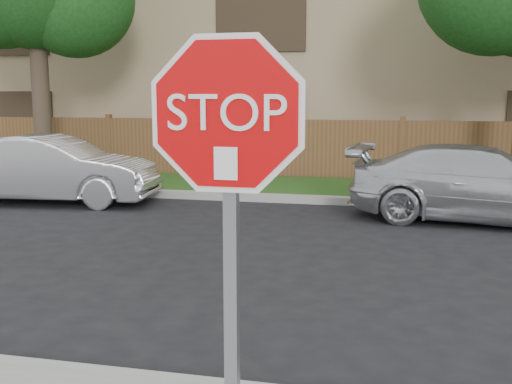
# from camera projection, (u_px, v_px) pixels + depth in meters

# --- Properties ---
(far_curb) EXTENTS (70.00, 0.30, 0.15)m
(far_curb) POSITION_uv_depth(u_px,v_px,m) (403.00, 203.00, 12.10)
(far_curb) COLOR gray
(far_curb) RESTS_ON ground
(grass_strip) EXTENTS (70.00, 3.00, 0.12)m
(grass_strip) POSITION_uv_depth(u_px,v_px,m) (401.00, 191.00, 13.69)
(grass_strip) COLOR #1E4714
(grass_strip) RESTS_ON ground
(fence) EXTENTS (70.00, 0.12, 1.60)m
(fence) POSITION_uv_depth(u_px,v_px,m) (402.00, 152.00, 15.11)
(fence) COLOR brown
(fence) RESTS_ON ground
(apartment_building) EXTENTS (35.20, 9.20, 7.20)m
(apartment_building) POSITION_uv_depth(u_px,v_px,m) (402.00, 56.00, 20.07)
(apartment_building) COLOR #9D8761
(apartment_building) RESTS_ON ground
(stop_sign) EXTENTS (1.01, 0.13, 2.55)m
(stop_sign) POSITION_uv_depth(u_px,v_px,m) (228.00, 184.00, 2.76)
(stop_sign) COLOR gray
(stop_sign) RESTS_ON sidewalk_near
(sedan_left) EXTENTS (4.41, 1.92, 1.41)m
(sedan_left) POSITION_uv_depth(u_px,v_px,m) (53.00, 169.00, 12.42)
(sedan_left) COLOR silver
(sedan_left) RESTS_ON ground
(sedan_right) EXTENTS (4.85, 2.41, 1.35)m
(sedan_right) POSITION_uv_depth(u_px,v_px,m) (482.00, 184.00, 10.59)
(sedan_right) COLOR silver
(sedan_right) RESTS_ON ground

